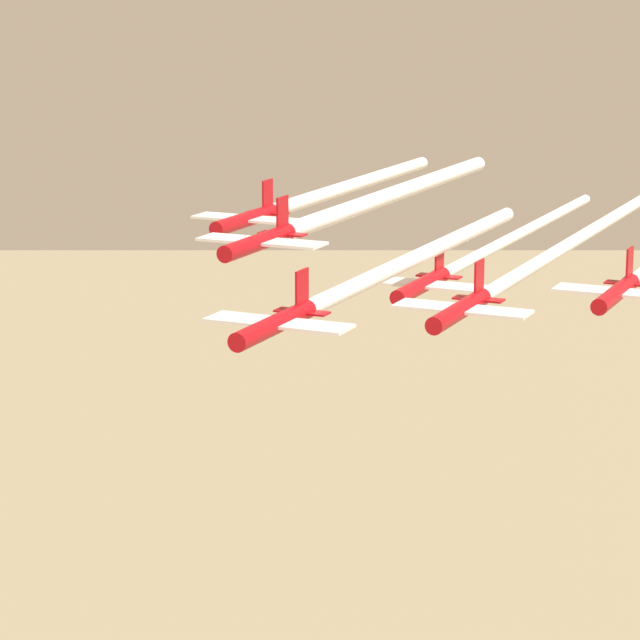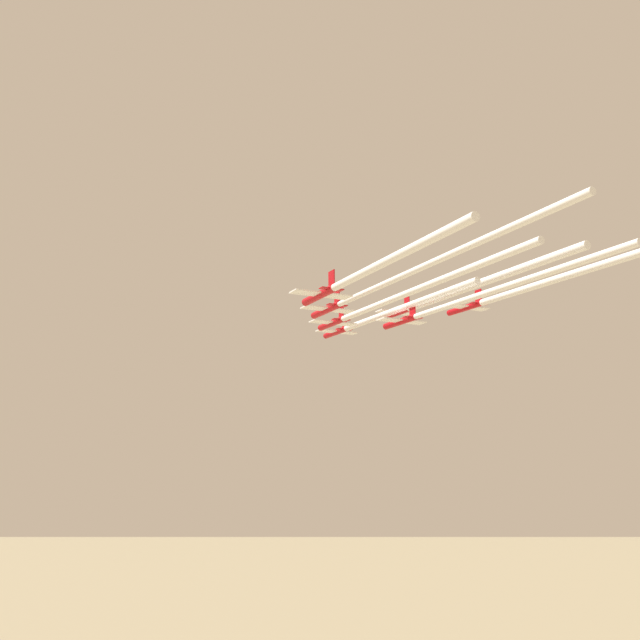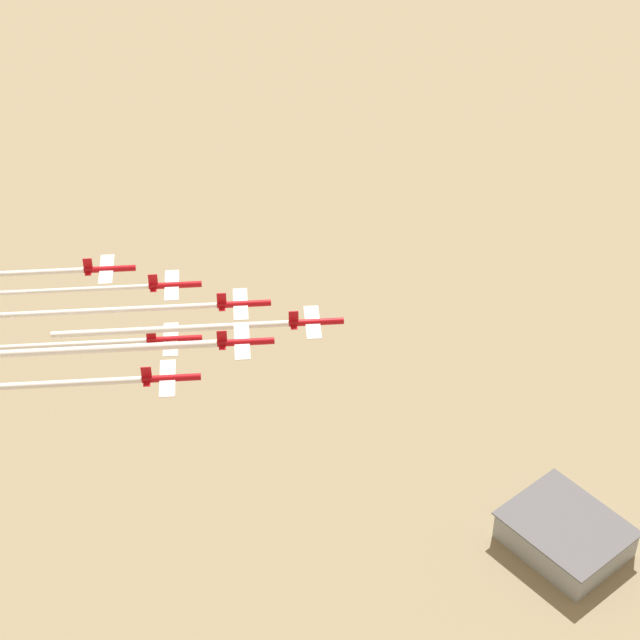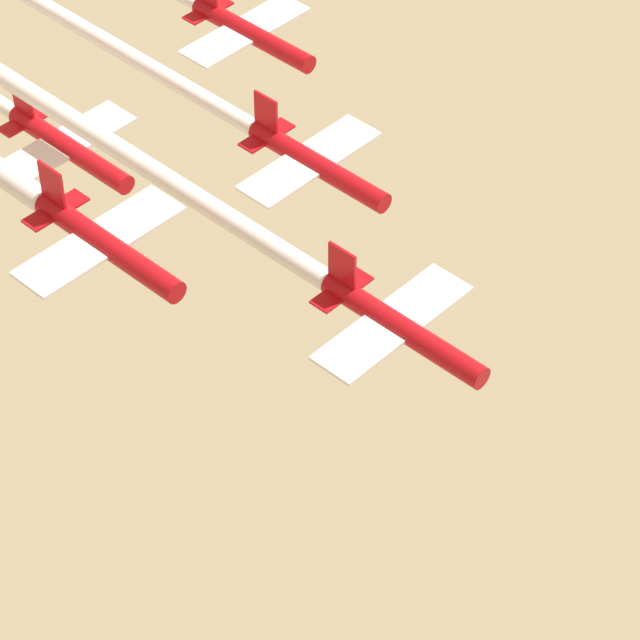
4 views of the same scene
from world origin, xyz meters
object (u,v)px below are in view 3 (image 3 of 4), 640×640
at_px(jet_0, 314,322).
at_px(jet_1, 242,304).
at_px(jet_3, 173,285).
at_px(jet_6, 108,269).
at_px(hangar, 565,534).
at_px(jet_4, 172,339).
at_px(jet_2, 244,342).
at_px(jet_5, 169,378).

distance_m(jet_0, jet_1, 14.51).
relative_size(jet_3, jet_6, 1.00).
relative_size(jet_0, jet_6, 1.00).
relative_size(jet_1, jet_6, 1.00).
bearing_deg(jet_1, jet_0, 59.53).
relative_size(hangar, jet_6, 4.00).
bearing_deg(jet_0, jet_4, -90.00).
relative_size(jet_0, jet_2, 1.00).
height_order(jet_0, jet_5, jet_5).
distance_m(jet_5, jet_6, 38.99).
xyz_separation_m(jet_0, jet_4, (14.73, 20.13, -2.33)).
bearing_deg(jet_5, jet_1, 150.46).
xyz_separation_m(jet_3, jet_4, (-11.84, 8.66, -0.68)).
height_order(jet_5, jet_6, jet_5).
height_order(jet_2, jet_5, jet_2).
bearing_deg(jet_3, jet_2, 29.54).
xyz_separation_m(jet_4, jet_6, (25.13, -2.93, -0.40)).
distance_m(jet_1, jet_6, 28.99).
bearing_deg(jet_0, hangar, 133.93).
xyz_separation_m(jet_0, jet_1, (13.28, 5.74, -1.01)).
height_order(hangar, jet_2, jet_2).
bearing_deg(jet_6, jet_0, 59.53).
height_order(jet_3, jet_6, jet_3).
xyz_separation_m(jet_3, jet_6, (13.28, 5.74, -1.08)).
bearing_deg(jet_2, jet_1, 180.00).
relative_size(jet_2, jet_6, 1.00).
bearing_deg(jet_2, jet_4, -120.47).
height_order(jet_0, jet_3, jet_0).
height_order(hangar, jet_5, jet_5).
relative_size(jet_1, jet_2, 1.00).
bearing_deg(jet_0, jet_5, -59.53).
xyz_separation_m(hangar, jet_1, (-2.18, 119.50, 153.84)).
xyz_separation_m(jet_1, jet_4, (1.44, 14.40, -1.32)).
relative_size(hangar, jet_4, 4.00).
bearing_deg(jet_6, jet_2, 40.36).
xyz_separation_m(jet_2, jet_3, (25.13, -2.93, -4.08)).
xyz_separation_m(hangar, jet_3, (11.10, 125.23, 153.20)).
relative_size(jet_0, jet_3, 1.00).
bearing_deg(jet_3, jet_1, 59.53).
height_order(jet_2, jet_4, jet_2).
bearing_deg(jet_0, jet_3, -120.47).
xyz_separation_m(jet_2, jet_5, (1.44, 14.40, -0.76)).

